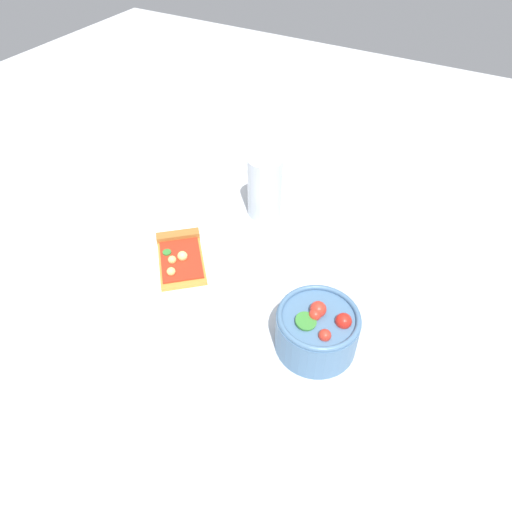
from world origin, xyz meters
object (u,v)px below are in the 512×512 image
salad_bowl (317,330)px  pizza_slice_main (180,255)px  plate (196,262)px  soda_glass (265,189)px

salad_bowl → pizza_slice_main: bearing=-99.1°
salad_bowl → plate: bearing=-102.2°
salad_bowl → soda_glass: 0.35m
plate → soda_glass: 0.21m
soda_glass → salad_bowl: bearing=41.9°
salad_bowl → soda_glass: (-0.26, -0.23, 0.02)m
pizza_slice_main → soda_glass: 0.22m
pizza_slice_main → salad_bowl: (0.05, 0.30, 0.02)m
plate → salad_bowl: (0.06, 0.27, 0.03)m
plate → pizza_slice_main: pizza_slice_main is taller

